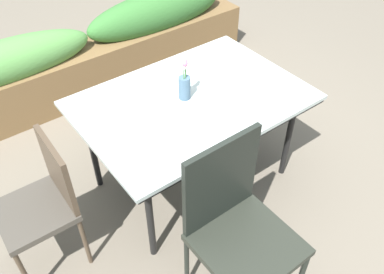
{
  "coord_description": "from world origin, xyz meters",
  "views": [
    {
      "loc": [
        -1.2,
        -1.76,
        2.3
      ],
      "look_at": [
        0.06,
        -0.09,
        0.41
      ],
      "focal_mm": 38.16,
      "sensor_mm": 36.0,
      "label": 1
    }
  ],
  "objects_px": {
    "chair_near_left": "(236,222)",
    "chair_end_left": "(44,200)",
    "dining_table": "(192,105)",
    "planter_box": "(93,55)",
    "flower_vase": "(185,85)"
  },
  "relations": [
    {
      "from": "dining_table",
      "to": "planter_box",
      "type": "bearing_deg",
      "value": 90.54
    },
    {
      "from": "chair_near_left",
      "to": "chair_end_left",
      "type": "xyz_separation_m",
      "value": [
        -0.72,
        0.8,
        -0.07
      ]
    },
    {
      "from": "planter_box",
      "to": "chair_near_left",
      "type": "bearing_deg",
      "value": -97.67
    },
    {
      "from": "chair_end_left",
      "to": "planter_box",
      "type": "height_order",
      "value": "chair_end_left"
    },
    {
      "from": "chair_near_left",
      "to": "flower_vase",
      "type": "distance_m",
      "value": 0.92
    },
    {
      "from": "chair_near_left",
      "to": "flower_vase",
      "type": "height_order",
      "value": "flower_vase"
    },
    {
      "from": "dining_table",
      "to": "chair_near_left",
      "type": "relative_size",
      "value": 1.39
    },
    {
      "from": "dining_table",
      "to": "planter_box",
      "type": "xyz_separation_m",
      "value": [
        -0.01,
        1.49,
        -0.33
      ]
    },
    {
      "from": "flower_vase",
      "to": "chair_end_left",
      "type": "bearing_deg",
      "value": -178.03
    },
    {
      "from": "chair_near_left",
      "to": "chair_end_left",
      "type": "distance_m",
      "value": 1.08
    },
    {
      "from": "chair_near_left",
      "to": "flower_vase",
      "type": "xyz_separation_m",
      "value": [
        0.29,
        0.84,
        0.26
      ]
    },
    {
      "from": "dining_table",
      "to": "flower_vase",
      "type": "xyz_separation_m",
      "value": [
        -0.03,
        0.03,
        0.15
      ]
    },
    {
      "from": "chair_near_left",
      "to": "planter_box",
      "type": "relative_size",
      "value": 0.32
    },
    {
      "from": "chair_end_left",
      "to": "dining_table",
      "type": "bearing_deg",
      "value": -88.78
    },
    {
      "from": "chair_near_left",
      "to": "planter_box",
      "type": "bearing_deg",
      "value": -97.83
    }
  ]
}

